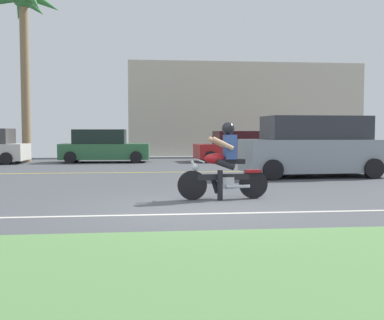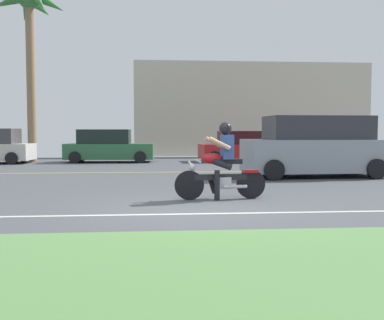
{
  "view_description": "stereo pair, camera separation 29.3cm",
  "coord_description": "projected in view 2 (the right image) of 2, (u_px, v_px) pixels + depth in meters",
  "views": [
    {
      "loc": [
        -1.05,
        -8.92,
        1.52
      ],
      "look_at": [
        0.35,
        4.17,
        0.7
      ],
      "focal_mm": 43.82,
      "sensor_mm": 36.0,
      "label": 1
    },
    {
      "loc": [
        -0.76,
        -8.95,
        1.52
      ],
      "look_at": [
        0.35,
        4.17,
        0.7
      ],
      "focal_mm": 43.82,
      "sensor_mm": 36.0,
      "label": 2
    }
  ],
  "objects": [
    {
      "name": "palm_tree_0",
      "position": [
        29.0,
        15.0,
        22.74
      ],
      "size": [
        3.82,
        3.57,
        8.65
      ],
      "color": "#846B4C",
      "rests_on": "ground"
    },
    {
      "name": "suv_nearby",
      "position": [
        316.0,
        147.0,
        15.43
      ],
      "size": [
        4.85,
        2.27,
        2.0
      ],
      "color": "#8C939E",
      "rests_on": "ground"
    },
    {
      "name": "lane_line_near",
      "position": [
        194.0,
        214.0,
        8.54
      ],
      "size": [
        50.4,
        0.12,
        0.01
      ],
      "primitive_type": "cube",
      "color": "silver",
      "rests_on": "ground"
    },
    {
      "name": "ground",
      "position": [
        182.0,
        191.0,
        12.04
      ],
      "size": [
        56.0,
        30.0,
        0.04
      ],
      "primitive_type": "cube",
      "color": "#4C4F54"
    },
    {
      "name": "parked_car_3",
      "position": [
        328.0,
        147.0,
        22.22
      ],
      "size": [
        4.43,
        1.94,
        1.61
      ],
      "color": "white",
      "rests_on": "ground"
    },
    {
      "name": "parked_car_2",
      "position": [
        238.0,
        147.0,
        23.16
      ],
      "size": [
        3.75,
        2.24,
        1.5
      ],
      "color": "#AD1E1E",
      "rests_on": "ground"
    },
    {
      "name": "building_far",
      "position": [
        248.0,
        110.0,
        30.22
      ],
      "size": [
        14.52,
        4.0,
        5.68
      ],
      "primitive_type": "cube",
      "color": "beige",
      "rests_on": "ground"
    },
    {
      "name": "grass_median",
      "position": [
        224.0,
        271.0,
        4.98
      ],
      "size": [
        56.0,
        3.8,
        0.06
      ],
      "primitive_type": "cube",
      "color": "#5B8C4C",
      "rests_on": "ground"
    },
    {
      "name": "parked_car_1",
      "position": [
        108.0,
        147.0,
        22.67
      ],
      "size": [
        4.29,
        1.98,
        1.58
      ],
      "color": "#2D663D",
      "rests_on": "ground"
    },
    {
      "name": "lane_line_far",
      "position": [
        173.0,
        172.0,
        17.16
      ],
      "size": [
        50.4,
        0.12,
        0.01
      ],
      "primitive_type": "cube",
      "color": "yellow",
      "rests_on": "ground"
    },
    {
      "name": "motorcyclist",
      "position": [
        221.0,
        167.0,
        10.35
      ],
      "size": [
        2.05,
        0.67,
        1.71
      ],
      "color": "black",
      "rests_on": "ground"
    }
  ]
}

